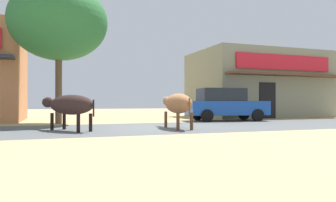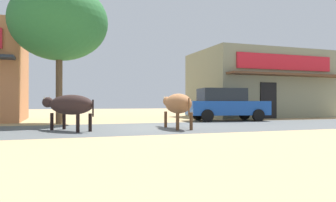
{
  "view_description": "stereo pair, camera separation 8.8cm",
  "coord_description": "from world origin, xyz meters",
  "px_view_note": "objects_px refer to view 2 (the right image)",
  "views": [
    {
      "loc": [
        -3.49,
        -11.27,
        0.9
      ],
      "look_at": [
        0.83,
        0.77,
        0.98
      ],
      "focal_mm": 34.46,
      "sensor_mm": 36.0,
      "label": 1
    },
    {
      "loc": [
        -3.41,
        -11.3,
        0.9
      ],
      "look_at": [
        0.83,
        0.77,
        0.98
      ],
      "focal_mm": 34.46,
      "sensor_mm": 36.0,
      "label": 2
    }
  ],
  "objects_px": {
    "roadside_tree": "(59,22)",
    "cow_far_dark": "(177,104)",
    "cow_near_brown": "(69,105)",
    "parked_hatchback_car": "(225,104)"
  },
  "relations": [
    {
      "from": "cow_near_brown",
      "to": "parked_hatchback_car",
      "type": "bearing_deg",
      "value": 24.46
    },
    {
      "from": "roadside_tree",
      "to": "cow_far_dark",
      "type": "distance_m",
      "value": 6.8
    },
    {
      "from": "roadside_tree",
      "to": "cow_far_dark",
      "type": "bearing_deg",
      "value": -47.65
    },
    {
      "from": "parked_hatchback_car",
      "to": "cow_near_brown",
      "type": "xyz_separation_m",
      "value": [
        -7.72,
        -3.51,
        -0.0
      ]
    },
    {
      "from": "cow_near_brown",
      "to": "cow_far_dark",
      "type": "relative_size",
      "value": 0.91
    },
    {
      "from": "roadside_tree",
      "to": "parked_hatchback_car",
      "type": "relative_size",
      "value": 1.46
    },
    {
      "from": "roadside_tree",
      "to": "cow_far_dark",
      "type": "relative_size",
      "value": 2.24
    },
    {
      "from": "cow_near_brown",
      "to": "cow_far_dark",
      "type": "distance_m",
      "value": 3.64
    },
    {
      "from": "roadside_tree",
      "to": "parked_hatchback_car",
      "type": "xyz_separation_m",
      "value": [
        7.99,
        -0.44,
        -3.61
      ]
    },
    {
      "from": "roadside_tree",
      "to": "cow_near_brown",
      "type": "xyz_separation_m",
      "value": [
        0.27,
        -3.95,
        -3.61
      ]
    }
  ]
}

